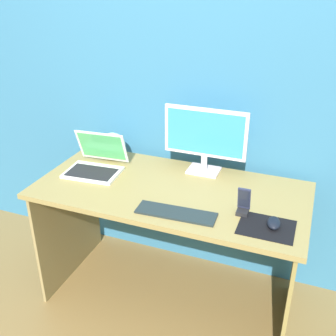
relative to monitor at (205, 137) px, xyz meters
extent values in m
plane|color=olive|center=(-0.11, -0.26, -0.96)|extent=(8.00, 8.00, 0.00)
cube|color=teal|center=(-0.11, 0.16, 0.29)|extent=(6.00, 0.04, 2.50)
cube|color=olive|center=(-0.11, -0.26, -0.22)|extent=(1.44, 0.70, 0.03)
cube|color=olive|center=(-0.79, -0.26, -0.60)|extent=(0.02, 0.66, 0.72)
cube|color=olive|center=(0.57, -0.26, -0.60)|extent=(0.02, 0.66, 0.72)
cube|color=silver|center=(0.00, 0.00, -0.20)|extent=(0.18, 0.14, 0.01)
cylinder|color=silver|center=(0.00, 0.00, -0.15)|extent=(0.04, 0.04, 0.09)
cube|color=silver|center=(0.00, 0.00, 0.03)|extent=(0.47, 0.02, 0.28)
cube|color=#338CD8|center=(0.00, -0.01, 0.03)|extent=(0.44, 0.00, 0.24)
cube|color=white|center=(-0.58, -0.26, -0.20)|extent=(0.32, 0.24, 0.02)
cube|color=black|center=(-0.58, -0.27, -0.19)|extent=(0.28, 0.18, 0.00)
cube|color=white|center=(-0.59, -0.12, -0.10)|extent=(0.31, 0.10, 0.20)
cube|color=#4CB266|center=(-0.59, -0.12, -0.10)|extent=(0.28, 0.09, 0.17)
sphere|color=silver|center=(-0.58, -0.01, -0.13)|extent=(0.16, 0.16, 0.16)
cube|color=#1F2929|center=(0.01, -0.48, -0.21)|extent=(0.39, 0.13, 0.01)
cube|color=black|center=(0.43, -0.44, -0.21)|extent=(0.25, 0.20, 0.00)
ellipsoid|color=black|center=(0.45, -0.42, -0.19)|extent=(0.07, 0.11, 0.04)
cube|color=black|center=(0.30, -0.37, -0.20)|extent=(0.06, 0.05, 0.02)
cube|color=#272C45|center=(0.30, -0.36, -0.13)|extent=(0.06, 0.04, 0.12)
cube|color=#1E2333|center=(0.30, -0.36, -0.13)|extent=(0.05, 0.02, 0.10)
camera|label=1|loc=(0.55, -2.00, 0.83)|focal=42.82mm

